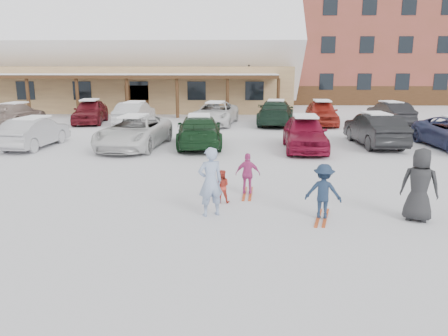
{
  "coord_description": "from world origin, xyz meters",
  "views": [
    {
      "loc": [
        0.62,
        -10.58,
        3.76
      ],
      "look_at": [
        0.3,
        1.0,
        1.0
      ],
      "focal_mm": 35.0,
      "sensor_mm": 36.0,
      "label": 1
    }
  ],
  "objects_px": {
    "adult_skier": "(210,182)",
    "child_magenta": "(248,174)",
    "parked_car_4": "(305,133)",
    "parked_car_7": "(16,114)",
    "alpine_hotel": "(367,17)",
    "parked_car_13": "(390,113)",
    "parked_car_3": "(199,131)",
    "toddler_red": "(222,186)",
    "parked_car_10": "(215,113)",
    "parked_car_9": "(135,114)",
    "parked_car_8": "(90,111)",
    "parked_car_1": "(34,133)",
    "parked_car_11": "(276,113)",
    "day_lodge": "(125,62)",
    "parked_car_5": "(375,129)",
    "parked_car_12": "(322,113)",
    "lamp_post": "(249,63)",
    "child_navy": "(323,192)",
    "parked_car_2": "(134,132)"
  },
  "relations": [
    {
      "from": "parked_car_3",
      "to": "parked_car_4",
      "type": "relative_size",
      "value": 1.11
    },
    {
      "from": "child_magenta",
      "to": "parked_car_8",
      "type": "distance_m",
      "value": 18.64
    },
    {
      "from": "toddler_red",
      "to": "parked_car_1",
      "type": "bearing_deg",
      "value": -41.14
    },
    {
      "from": "parked_car_9",
      "to": "adult_skier",
      "type": "bearing_deg",
      "value": 112.43
    },
    {
      "from": "day_lodge",
      "to": "parked_car_11",
      "type": "height_order",
      "value": "day_lodge"
    },
    {
      "from": "parked_car_8",
      "to": "alpine_hotel",
      "type": "bearing_deg",
      "value": 34.17
    },
    {
      "from": "toddler_red",
      "to": "parked_car_9",
      "type": "bearing_deg",
      "value": -68.17
    },
    {
      "from": "parked_car_13",
      "to": "parked_car_7",
      "type": "bearing_deg",
      "value": -2.27
    },
    {
      "from": "alpine_hotel",
      "to": "parked_car_11",
      "type": "bearing_deg",
      "value": -118.26
    },
    {
      "from": "lamp_post",
      "to": "child_navy",
      "type": "height_order",
      "value": "lamp_post"
    },
    {
      "from": "parked_car_8",
      "to": "parked_car_1",
      "type": "bearing_deg",
      "value": -95.76
    },
    {
      "from": "parked_car_5",
      "to": "parked_car_7",
      "type": "distance_m",
      "value": 21.51
    },
    {
      "from": "parked_car_12",
      "to": "parked_car_9",
      "type": "bearing_deg",
      "value": -173.64
    },
    {
      "from": "toddler_red",
      "to": "parked_car_5",
      "type": "bearing_deg",
      "value": -126.75
    },
    {
      "from": "alpine_hotel",
      "to": "parked_car_8",
      "type": "distance_m",
      "value": 31.81
    },
    {
      "from": "parked_car_4",
      "to": "parked_car_7",
      "type": "distance_m",
      "value": 18.69
    },
    {
      "from": "day_lodge",
      "to": "parked_car_10",
      "type": "xyz_separation_m",
      "value": [
        8.29,
        -10.8,
        -3.22
      ]
    },
    {
      "from": "parked_car_7",
      "to": "parked_car_8",
      "type": "bearing_deg",
      "value": -161.53
    },
    {
      "from": "parked_car_3",
      "to": "parked_car_13",
      "type": "distance_m",
      "value": 14.11
    },
    {
      "from": "parked_car_4",
      "to": "parked_car_11",
      "type": "distance_m",
      "value": 8.48
    },
    {
      "from": "day_lodge",
      "to": "parked_car_7",
      "type": "xyz_separation_m",
      "value": [
        -4.3,
        -11.35,
        -3.24
      ]
    },
    {
      "from": "day_lodge",
      "to": "parked_car_13",
      "type": "bearing_deg",
      "value": -27.82
    },
    {
      "from": "parked_car_1",
      "to": "parked_car_10",
      "type": "relative_size",
      "value": 0.81
    },
    {
      "from": "parked_car_7",
      "to": "parked_car_5",
      "type": "bearing_deg",
      "value": 167.01
    },
    {
      "from": "alpine_hotel",
      "to": "parked_car_13",
      "type": "bearing_deg",
      "value": -100.54
    },
    {
      "from": "parked_car_2",
      "to": "parked_car_5",
      "type": "distance_m",
      "value": 11.27
    },
    {
      "from": "alpine_hotel",
      "to": "parked_car_4",
      "type": "relative_size",
      "value": 6.96
    },
    {
      "from": "child_magenta",
      "to": "alpine_hotel",
      "type": "bearing_deg",
      "value": -105.66
    },
    {
      "from": "parked_car_7",
      "to": "parked_car_13",
      "type": "distance_m",
      "value": 23.82
    },
    {
      "from": "toddler_red",
      "to": "parked_car_10",
      "type": "xyz_separation_m",
      "value": [
        -0.94,
        16.1,
        0.26
      ]
    },
    {
      "from": "parked_car_7",
      "to": "parked_car_12",
      "type": "height_order",
      "value": "parked_car_12"
    },
    {
      "from": "parked_car_3",
      "to": "parked_car_10",
      "type": "relative_size",
      "value": 0.97
    },
    {
      "from": "parked_car_13",
      "to": "day_lodge",
      "type": "bearing_deg",
      "value": -32.66
    },
    {
      "from": "parked_car_4",
      "to": "parked_car_13",
      "type": "xyz_separation_m",
      "value": [
        6.79,
        8.84,
        -0.05
      ]
    },
    {
      "from": "alpine_hotel",
      "to": "parked_car_5",
      "type": "bearing_deg",
      "value": -104.25
    },
    {
      "from": "parked_car_2",
      "to": "parked_car_12",
      "type": "relative_size",
      "value": 1.18
    },
    {
      "from": "parked_car_11",
      "to": "parked_car_13",
      "type": "relative_size",
      "value": 1.22
    },
    {
      "from": "day_lodge",
      "to": "parked_car_4",
      "type": "distance_m",
      "value": 23.18
    },
    {
      "from": "day_lodge",
      "to": "parked_car_13",
      "type": "relative_size",
      "value": 6.63
    },
    {
      "from": "parked_car_4",
      "to": "parked_car_10",
      "type": "distance_m",
      "value": 9.42
    },
    {
      "from": "lamp_post",
      "to": "adult_skier",
      "type": "relative_size",
      "value": 3.92
    },
    {
      "from": "child_magenta",
      "to": "parked_car_8",
      "type": "bearing_deg",
      "value": -53.47
    },
    {
      "from": "parked_car_3",
      "to": "parked_car_7",
      "type": "height_order",
      "value": "parked_car_3"
    },
    {
      "from": "day_lodge",
      "to": "parked_car_10",
      "type": "relative_size",
      "value": 5.59
    },
    {
      "from": "child_navy",
      "to": "day_lodge",
      "type": "bearing_deg",
      "value": -51.73
    },
    {
      "from": "lamp_post",
      "to": "parked_car_12",
      "type": "height_order",
      "value": "lamp_post"
    },
    {
      "from": "adult_skier",
      "to": "child_magenta",
      "type": "height_order",
      "value": "adult_skier"
    },
    {
      "from": "parked_car_10",
      "to": "child_navy",
      "type": "bearing_deg",
      "value": -70.62
    },
    {
      "from": "alpine_hotel",
      "to": "child_magenta",
      "type": "bearing_deg",
      "value": -110.2
    },
    {
      "from": "parked_car_1",
      "to": "parked_car_13",
      "type": "bearing_deg",
      "value": -150.73
    }
  ]
}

